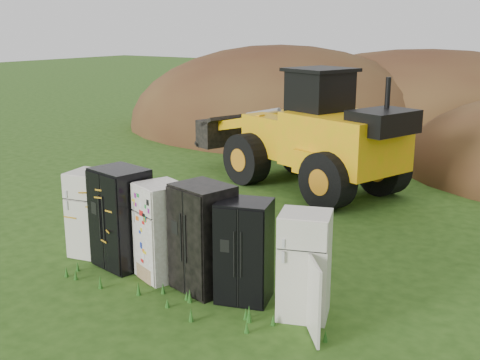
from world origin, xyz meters
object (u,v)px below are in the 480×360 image
Objects in this scene: fridge_dark_mid at (203,238)px; fridge_black_right at (244,251)px; fridge_sticker at (162,231)px; fridge_open_door at (304,265)px; wheel_loader at (297,126)px; fridge_black_side at (121,218)px; fridge_leftmost at (92,214)px.

fridge_dark_mid is 1.09× the size of fridge_black_right.
fridge_sticker is 2.84m from fridge_open_door.
wheel_loader is (-3.99, 7.10, 0.83)m from fridge_open_door.
fridge_black_side is 3.83m from fridge_open_door.
wheel_loader reaches higher than fridge_open_door.
fridge_black_side reaches higher than fridge_dark_mid.
wheel_loader reaches higher than fridge_leftmost.
fridge_black_right is (2.73, 0.05, -0.09)m from fridge_black_side.
fridge_open_door is (2.84, 0.08, -0.03)m from fridge_sticker.
fridge_dark_mid is 1.10× the size of fridge_open_door.
fridge_black_right is (0.81, 0.04, -0.08)m from fridge_dark_mid.
fridge_open_door is at bearing -42.62° from wheel_loader.
fridge_dark_mid is at bearing -55.79° from wheel_loader.
fridge_dark_mid is 7.51m from wheel_loader.
fridge_dark_mid reaches higher than fridge_open_door.
fridge_open_door is (1.91, 0.07, -0.09)m from fridge_dark_mid.
fridge_sticker is 0.94× the size of fridge_dark_mid.
fridge_black_right is at bearing -12.02° from fridge_leftmost.
fridge_leftmost is 0.90× the size of fridge_black_side.
wheel_loader is (-2.89, 7.13, 0.82)m from fridge_black_right.
fridge_leftmost is at bearing -168.03° from fridge_dark_mid.
fridge_sticker is 0.93m from fridge_dark_mid.
fridge_black_right is at bearing 162.06° from fridge_open_door.
fridge_black_right reaches higher than fridge_open_door.
fridge_dark_mid is at bearing 162.64° from fridge_open_door.
fridge_leftmost is 1.89m from fridge_sticker.
fridge_black_right is 1.10m from fridge_open_door.
fridge_open_door is at bearing -15.77° from fridge_black_right.
fridge_open_door is 8.19m from wheel_loader.
fridge_dark_mid is (0.93, 0.01, 0.06)m from fridge_sticker.
fridge_black_right is (1.74, 0.05, -0.02)m from fridge_sticker.
fridge_open_door is at bearing 21.85° from fridge_sticker.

